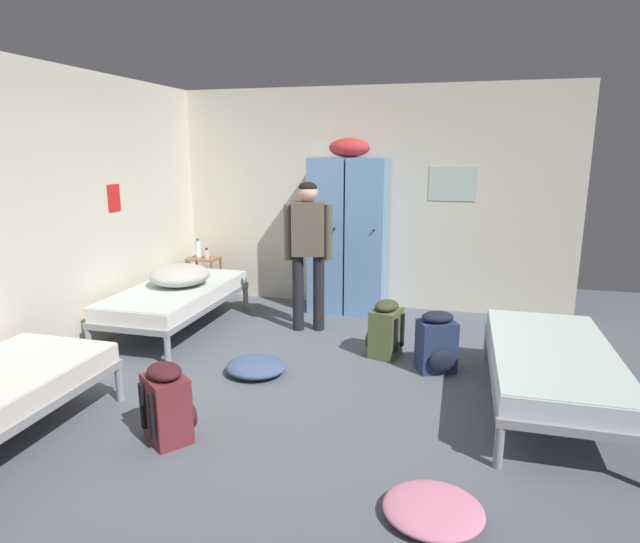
# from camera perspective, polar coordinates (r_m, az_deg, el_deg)

# --- Properties ---
(ground_plane) EXTENTS (8.20, 8.20, 0.00)m
(ground_plane) POSITION_cam_1_polar(r_m,az_deg,el_deg) (4.51, -0.86, -12.57)
(ground_plane) COLOR #565B66
(room_backdrop) EXTENTS (4.90, 5.18, 2.68)m
(room_backdrop) POSITION_cam_1_polar(r_m,az_deg,el_deg) (5.72, -9.46, 6.74)
(room_backdrop) COLOR beige
(room_backdrop) RESTS_ON ground_plane
(locker_bank) EXTENTS (0.90, 0.55, 2.07)m
(locker_bank) POSITION_cam_1_polar(r_m,az_deg,el_deg) (6.40, 3.06, 4.20)
(locker_bank) COLOR #6B93C6
(locker_bank) RESTS_ON ground_plane
(shelf_unit) EXTENTS (0.38, 0.30, 0.57)m
(shelf_unit) POSITION_cam_1_polar(r_m,az_deg,el_deg) (7.11, -12.30, -0.33)
(shelf_unit) COLOR brown
(shelf_unit) RESTS_ON ground_plane
(bed_left_rear) EXTENTS (0.90, 1.90, 0.49)m
(bed_left_rear) POSITION_cam_1_polar(r_m,az_deg,el_deg) (6.00, -15.14, -2.58)
(bed_left_rear) COLOR gray
(bed_left_rear) RESTS_ON ground_plane
(bed_right) EXTENTS (0.90, 1.90, 0.49)m
(bed_right) POSITION_cam_1_polar(r_m,az_deg,el_deg) (4.43, 23.62, -8.84)
(bed_right) COLOR gray
(bed_right) RESTS_ON ground_plane
(bedding_heap) EXTENTS (0.64, 0.67, 0.23)m
(bedding_heap) POSITION_cam_1_polar(r_m,az_deg,el_deg) (6.00, -14.78, -0.38)
(bedding_heap) COLOR #B7B2A8
(bedding_heap) RESTS_ON bed_left_rear
(person_traveler) EXTENTS (0.50, 0.28, 1.61)m
(person_traveler) POSITION_cam_1_polar(r_m,az_deg,el_deg) (5.67, -1.28, 3.11)
(person_traveler) COLOR black
(person_traveler) RESTS_ON ground_plane
(water_bottle) EXTENTS (0.07, 0.07, 0.25)m
(water_bottle) POSITION_cam_1_polar(r_m,az_deg,el_deg) (7.09, -12.93, 2.39)
(water_bottle) COLOR white
(water_bottle) RESTS_ON shelf_unit
(lotion_bottle) EXTENTS (0.06, 0.06, 0.14)m
(lotion_bottle) POSITION_cam_1_polar(r_m,az_deg,el_deg) (6.98, -12.04, 1.85)
(lotion_bottle) COLOR beige
(lotion_bottle) RESTS_ON shelf_unit
(backpack_navy) EXTENTS (0.39, 0.40, 0.55)m
(backpack_navy) POSITION_cam_1_polar(r_m,az_deg,el_deg) (4.89, 12.40, -7.51)
(backpack_navy) COLOR navy
(backpack_navy) RESTS_ON ground_plane
(backpack_olive) EXTENTS (0.38, 0.37, 0.55)m
(backpack_olive) POSITION_cam_1_polar(r_m,az_deg,el_deg) (5.15, 6.97, -6.20)
(backpack_olive) COLOR #566038
(backpack_olive) RESTS_ON ground_plane
(backpack_maroon) EXTENTS (0.41, 0.42, 0.55)m
(backpack_maroon) POSITION_cam_1_polar(r_m,az_deg,el_deg) (3.85, -15.97, -13.48)
(backpack_maroon) COLOR maroon
(backpack_maroon) RESTS_ON ground_plane
(clothes_pile_pink) EXTENTS (0.55, 0.51, 0.10)m
(clothes_pile_pink) POSITION_cam_1_polar(r_m,az_deg,el_deg) (3.20, 12.03, -23.66)
(clothes_pile_pink) COLOR pink
(clothes_pile_pink) RESTS_ON ground_plane
(clothes_pile_denim) EXTENTS (0.54, 0.51, 0.13)m
(clothes_pile_denim) POSITION_cam_1_polar(r_m,az_deg,el_deg) (4.82, -6.85, -10.07)
(clothes_pile_denim) COLOR #42567A
(clothes_pile_denim) RESTS_ON ground_plane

